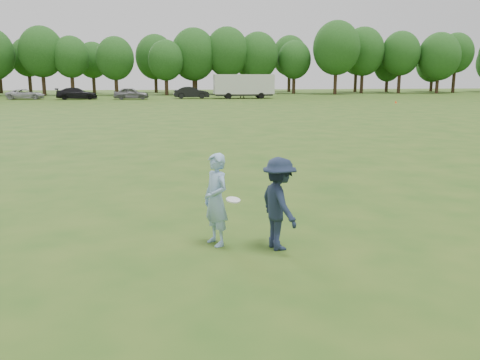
{
  "coord_description": "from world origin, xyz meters",
  "views": [
    {
      "loc": [
        -1.22,
        -8.93,
        3.26
      ],
      "look_at": [
        0.19,
        1.3,
        1.1
      ],
      "focal_mm": 38.0,
      "sensor_mm": 36.0,
      "label": 1
    }
  ],
  "objects_px": {
    "thrower": "(216,200)",
    "cargo_trailer": "(244,85)",
    "defender": "(279,204)",
    "car_d": "(77,94)",
    "car_c": "(26,94)",
    "car_f": "(191,93)",
    "field_cone": "(396,102)",
    "player_far_d": "(242,91)",
    "car_e": "(131,93)"
  },
  "relations": [
    {
      "from": "defender",
      "to": "field_cone",
      "type": "distance_m",
      "value": 51.69
    },
    {
      "from": "player_far_d",
      "to": "car_d",
      "type": "relative_size",
      "value": 0.39
    },
    {
      "from": "thrower",
      "to": "cargo_trailer",
      "type": "height_order",
      "value": "cargo_trailer"
    },
    {
      "from": "thrower",
      "to": "car_e",
      "type": "xyz_separation_m",
      "value": [
        -5.73,
        58.44,
        -0.13
      ]
    },
    {
      "from": "car_f",
      "to": "field_cone",
      "type": "relative_size",
      "value": 15.74
    },
    {
      "from": "car_c",
      "to": "car_f",
      "type": "bearing_deg",
      "value": -93.93
    },
    {
      "from": "player_far_d",
      "to": "car_c",
      "type": "xyz_separation_m",
      "value": [
        -28.27,
        1.44,
        -0.35
      ]
    },
    {
      "from": "thrower",
      "to": "car_d",
      "type": "bearing_deg",
      "value": 165.9
    },
    {
      "from": "defender",
      "to": "player_far_d",
      "type": "bearing_deg",
      "value": -21.45
    },
    {
      "from": "thrower",
      "to": "cargo_trailer",
      "type": "relative_size",
      "value": 0.2
    },
    {
      "from": "defender",
      "to": "player_far_d",
      "type": "xyz_separation_m",
      "value": [
        7.76,
        59.55,
        0.13
      ]
    },
    {
      "from": "car_c",
      "to": "cargo_trailer",
      "type": "xyz_separation_m",
      "value": [
        28.49,
        -1.27,
        1.12
      ]
    },
    {
      "from": "defender",
      "to": "car_f",
      "type": "distance_m",
      "value": 60.32
    },
    {
      "from": "player_far_d",
      "to": "car_f",
      "type": "relative_size",
      "value": 0.43
    },
    {
      "from": "car_e",
      "to": "field_cone",
      "type": "distance_m",
      "value": 32.9
    },
    {
      "from": "player_far_d",
      "to": "car_c",
      "type": "relative_size",
      "value": 0.43
    },
    {
      "from": "thrower",
      "to": "player_far_d",
      "type": "height_order",
      "value": "player_far_d"
    },
    {
      "from": "defender",
      "to": "car_c",
      "type": "height_order",
      "value": "defender"
    },
    {
      "from": "thrower",
      "to": "car_d",
      "type": "xyz_separation_m",
      "value": [
        -12.73,
        59.44,
        -0.14
      ]
    },
    {
      "from": "thrower",
      "to": "player_far_d",
      "type": "bearing_deg",
      "value": 145.24
    },
    {
      "from": "defender",
      "to": "car_c",
      "type": "distance_m",
      "value": 64.34
    },
    {
      "from": "car_c",
      "to": "cargo_trailer",
      "type": "height_order",
      "value": "cargo_trailer"
    },
    {
      "from": "player_far_d",
      "to": "car_c",
      "type": "distance_m",
      "value": 28.31
    },
    {
      "from": "car_c",
      "to": "thrower",
      "type": "bearing_deg",
      "value": -164.41
    },
    {
      "from": "thrower",
      "to": "player_far_d",
      "type": "distance_m",
      "value": 59.81
    },
    {
      "from": "thrower",
      "to": "cargo_trailer",
      "type": "bearing_deg",
      "value": 145.06
    },
    {
      "from": "thrower",
      "to": "car_e",
      "type": "bearing_deg",
      "value": 159.41
    },
    {
      "from": "player_far_d",
      "to": "field_cone",
      "type": "bearing_deg",
      "value": -35.3
    },
    {
      "from": "defender",
      "to": "car_c",
      "type": "xyz_separation_m",
      "value": [
        -20.51,
        60.98,
        -0.22
      ]
    },
    {
      "from": "car_d",
      "to": "field_cone",
      "type": "distance_m",
      "value": 39.78
    },
    {
      "from": "player_far_d",
      "to": "car_f",
      "type": "xyz_separation_m",
      "value": [
        -6.79,
        0.76,
        -0.23
      ]
    },
    {
      "from": "thrower",
      "to": "car_c",
      "type": "xyz_separation_m",
      "value": [
        -19.36,
        60.58,
        -0.24
      ]
    },
    {
      "from": "car_c",
      "to": "field_cone",
      "type": "xyz_separation_m",
      "value": [
        43.95,
        -14.92,
        -0.51
      ]
    },
    {
      "from": "defender",
      "to": "car_d",
      "type": "xyz_separation_m",
      "value": [
        -13.88,
        59.84,
        -0.12
      ]
    },
    {
      "from": "cargo_trailer",
      "to": "car_c",
      "type": "bearing_deg",
      "value": 177.44
    },
    {
      "from": "thrower",
      "to": "car_d",
      "type": "distance_m",
      "value": 60.79
    },
    {
      "from": "thrower",
      "to": "player_far_d",
      "type": "relative_size",
      "value": 0.89
    },
    {
      "from": "thrower",
      "to": "cargo_trailer",
      "type": "xyz_separation_m",
      "value": [
        9.13,
        59.31,
        0.88
      ]
    },
    {
      "from": "car_f",
      "to": "car_e",
      "type": "bearing_deg",
      "value": 98.82
    },
    {
      "from": "car_e",
      "to": "car_f",
      "type": "bearing_deg",
      "value": -81.36
    },
    {
      "from": "car_e",
      "to": "field_cone",
      "type": "bearing_deg",
      "value": -114.81
    },
    {
      "from": "defender",
      "to": "cargo_trailer",
      "type": "distance_m",
      "value": 60.25
    },
    {
      "from": "car_e",
      "to": "car_f",
      "type": "xyz_separation_m",
      "value": [
        7.85,
        1.47,
        0.01
      ]
    },
    {
      "from": "player_far_d",
      "to": "field_cone",
      "type": "relative_size",
      "value": 6.7
    },
    {
      "from": "thrower",
      "to": "defender",
      "type": "height_order",
      "value": "thrower"
    },
    {
      "from": "player_far_d",
      "to": "cargo_trailer",
      "type": "bearing_deg",
      "value": 41.56
    },
    {
      "from": "thrower",
      "to": "field_cone",
      "type": "xyz_separation_m",
      "value": [
        24.59,
        45.66,
        -0.75
      ]
    },
    {
      "from": "car_d",
      "to": "car_c",
      "type": "bearing_deg",
      "value": 72.63
    },
    {
      "from": "player_far_d",
      "to": "car_d",
      "type": "xyz_separation_m",
      "value": [
        -21.64,
        0.29,
        -0.25
      ]
    },
    {
      "from": "thrower",
      "to": "field_cone",
      "type": "height_order",
      "value": "thrower"
    }
  ]
}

